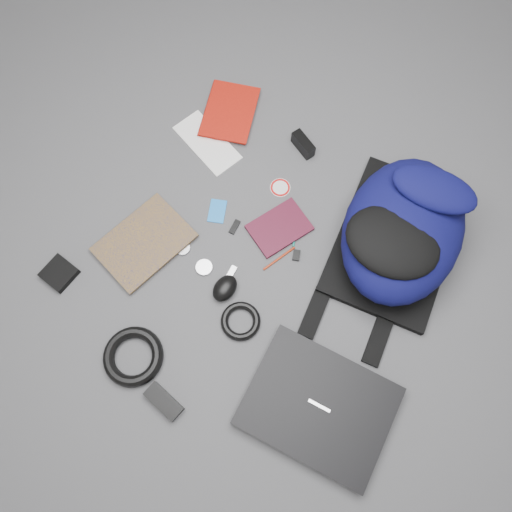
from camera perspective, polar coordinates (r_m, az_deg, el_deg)
The scene contains 22 objects.
ground at distance 1.60m, azimuth 0.00°, elevation -0.23°, with size 4.00×4.00×0.00m, color #4F4F51.
backpack at distance 1.57m, azimuth 16.45°, elevation 2.91°, with size 0.38×0.55×0.23m, color #070832, non-canonical shape.
laptop at distance 1.50m, azimuth 7.15°, elevation -16.65°, with size 0.41×0.32×0.04m, color black.
textbook_red at distance 1.85m, azimuth -5.79°, elevation 16.51°, with size 0.17×0.23×0.03m, color #951008.
comic_book at distance 1.69m, azimuth -14.86°, elevation 3.87°, with size 0.21×0.29×0.02m, color #B2810C.
envelope at distance 1.78m, azimuth -5.60°, elevation 12.77°, with size 0.25×0.11×0.00m, color white.
dvd_case at distance 1.63m, azimuth 2.69°, elevation 3.25°, with size 0.13×0.19×0.01m, color #380A18.
compact_camera at distance 1.75m, azimuth 5.41°, elevation 12.58°, with size 0.09×0.03×0.05m, color black.
sticker_disc at distance 1.69m, azimuth 2.79°, elevation 7.81°, with size 0.07×0.07×0.00m, color white.
pen_teal at distance 1.63m, azimuth 4.51°, elevation 3.04°, with size 0.01×0.01×0.12m, color #0D7D69.
pen_red at distance 1.59m, azimuth 2.65°, elevation -0.28°, with size 0.01×0.01×0.13m, color #9B260B.
id_badge at distance 1.66m, azimuth -4.46°, elevation 5.14°, with size 0.05×0.08×0.00m, color blue.
usb_black at distance 1.63m, azimuth -2.46°, elevation 3.35°, with size 0.02×0.05×0.01m, color black.
usb_silver at distance 1.58m, azimuth -2.83°, elevation -1.91°, with size 0.02×0.05×0.01m, color #A6A6A8.
key_fob at distance 1.60m, azimuth 4.63°, elevation 0.08°, with size 0.02×0.04×0.01m, color black.
mouse at distance 1.55m, azimuth -3.58°, elevation -3.69°, with size 0.07×0.09×0.05m, color black.
headphone_left at distance 1.62m, azimuth -8.37°, elevation 0.88°, with size 0.05×0.05×0.01m, color #A2A2A4.
headphone_right at distance 1.59m, azimuth -5.95°, elevation -1.31°, with size 0.05×0.05×0.01m, color silver.
cable_coil at distance 1.53m, azimuth -1.77°, elevation -7.44°, with size 0.12×0.12×0.02m, color black.
power_brick at distance 1.52m, azimuth -10.49°, elevation -16.02°, with size 0.12×0.05×0.03m, color black.
power_cord_coil at distance 1.55m, azimuth -13.85°, elevation -11.08°, with size 0.18×0.18×0.03m, color black.
pouch at distance 1.69m, azimuth -21.57°, elevation -1.86°, with size 0.09×0.09×0.02m, color black.
Camera 1 is at (0.27, -0.44, 1.51)m, focal length 35.00 mm.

